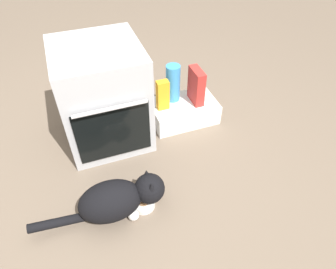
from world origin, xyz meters
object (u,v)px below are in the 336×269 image
at_px(cereal_box, 196,86).
at_px(water_bottle, 173,83).
at_px(pantry_cabinet, 183,111).
at_px(oven, 103,96).
at_px(food_bowl, 143,203).
at_px(cat, 118,199).
at_px(juice_carton, 163,95).
at_px(soda_can, 199,84).

xyz_separation_m(cereal_box, water_bottle, (-0.16, 0.08, 0.01)).
bearing_deg(water_bottle, pantry_cabinet, -50.41).
height_order(oven, water_bottle, oven).
relative_size(food_bowl, cat, 0.18).
relative_size(cat, juice_carton, 3.36).
height_order(pantry_cabinet, cat, cat).
bearing_deg(oven, water_bottle, 6.22).
bearing_deg(water_bottle, food_bowl, -122.06).
height_order(oven, cereal_box, oven).
xyz_separation_m(juice_carton, soda_can, (0.36, 0.12, -0.06)).
xyz_separation_m(juice_carton, water_bottle, (0.11, 0.08, 0.03)).
distance_m(pantry_cabinet, water_bottle, 0.25).
bearing_deg(soda_can, juice_carton, -161.86).
height_order(pantry_cabinet, juice_carton, juice_carton).
bearing_deg(soda_can, cereal_box, -124.82).
distance_m(pantry_cabinet, cereal_box, 0.24).
bearing_deg(soda_can, cat, -137.32).
height_order(juice_carton, cereal_box, cereal_box).
xyz_separation_m(food_bowl, cereal_box, (0.65, 0.69, 0.28)).
relative_size(oven, cat, 0.92).
bearing_deg(cat, juice_carton, 54.10).
distance_m(pantry_cabinet, cat, 0.98).
distance_m(oven, cereal_box, 0.71).
bearing_deg(oven, pantry_cabinet, -1.75).
bearing_deg(food_bowl, water_bottle, 57.94).
height_order(oven, food_bowl, oven).
relative_size(juice_carton, cereal_box, 0.86).
distance_m(juice_carton, cereal_box, 0.27).
bearing_deg(oven, juice_carton, -2.80).
xyz_separation_m(water_bottle, soda_can, (0.24, 0.04, -0.09)).
distance_m(pantry_cabinet, soda_can, 0.26).
distance_m(oven, juice_carton, 0.44).
bearing_deg(food_bowl, oven, 94.87).
bearing_deg(soda_can, food_bowl, -131.97).
bearing_deg(cat, cereal_box, 41.99).
relative_size(food_bowl, cereal_box, 0.51).
bearing_deg(cereal_box, juice_carton, 179.37).
relative_size(juice_carton, water_bottle, 0.80).
distance_m(cereal_box, soda_can, 0.17).
relative_size(food_bowl, juice_carton, 0.60).
height_order(cereal_box, water_bottle, water_bottle).
distance_m(water_bottle, soda_can, 0.26).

